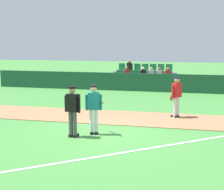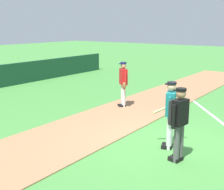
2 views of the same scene
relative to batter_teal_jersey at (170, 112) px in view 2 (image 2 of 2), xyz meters
name	(u,v)px [view 2 (image 2 of 2)]	position (x,y,z in m)	size (l,w,h in m)	color
ground_plane	(165,144)	(0.15, 0.20, -0.97)	(80.00, 80.00, 0.00)	#42843A
infield_dirt_path	(93,126)	(0.15, 2.70, -0.95)	(28.00, 2.66, 0.03)	#9E704C
foul_line_chalk	(218,120)	(3.15, -0.30, -0.96)	(12.00, 0.10, 0.01)	white
batter_teal_jersey	(170,112)	(0.00, 0.00, 0.00)	(0.74, 0.69, 1.76)	white
umpire_home_plate	(179,120)	(-0.60, -0.50, 0.03)	(0.58, 0.35, 1.76)	#4C4C4C
runner_red_jersey	(123,83)	(2.69, 3.26, -0.01)	(0.53, 0.54, 1.76)	silver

